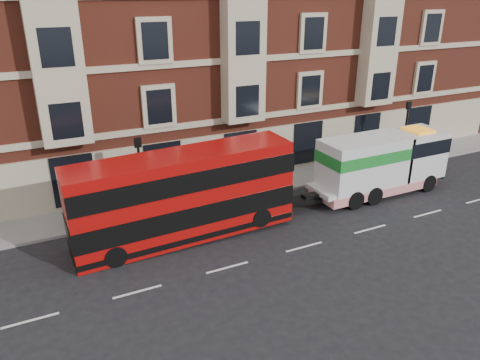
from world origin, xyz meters
name	(u,v)px	position (x,y,z in m)	size (l,w,h in m)	color
ground	(304,247)	(0.00, 0.00, 0.00)	(120.00, 120.00, 0.00)	black
sidewalk	(235,189)	(0.00, 7.50, 0.07)	(90.00, 3.00, 0.15)	slate
victorian_terrace	(192,9)	(0.50, 15.00, 10.07)	(45.00, 12.00, 20.40)	maroon
lamp_post_west	(140,172)	(-6.00, 6.20, 2.68)	(0.35, 0.15, 4.35)	black
lamp_post_east	(405,129)	(12.00, 6.20, 2.68)	(0.35, 0.15, 4.35)	black
double_decker_bus	(184,195)	(-4.71, 3.37, 2.30)	(10.71, 2.46, 4.33)	#A30A09
tow_truck	(380,164)	(7.34, 3.37, 1.89)	(8.57, 2.53, 3.57)	silver
pedestrian	(68,212)	(-9.66, 6.79, 0.93)	(0.57, 0.37, 1.57)	black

